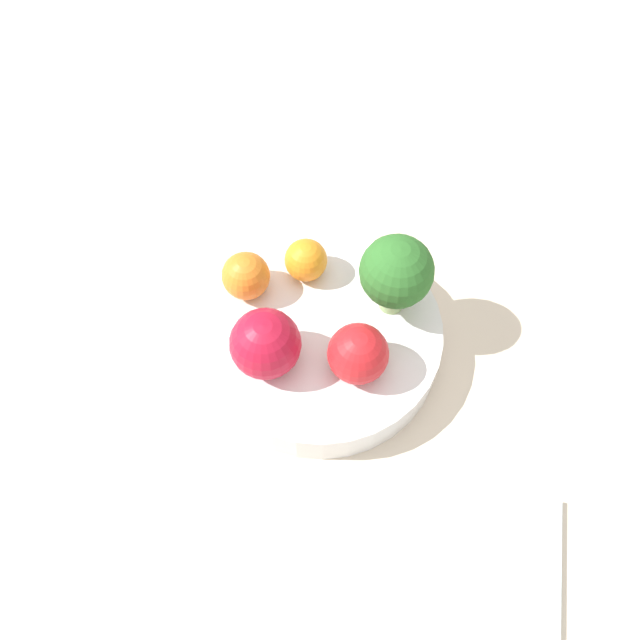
% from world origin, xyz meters
% --- Properties ---
extents(ground_plane, '(6.00, 6.00, 0.00)m').
position_xyz_m(ground_plane, '(0.00, 0.00, 0.00)').
color(ground_plane, gray).
extents(table_surface, '(1.20, 1.20, 0.02)m').
position_xyz_m(table_surface, '(0.00, 0.00, 0.01)').
color(table_surface, beige).
rests_on(table_surface, ground_plane).
extents(bowl, '(0.20, 0.20, 0.03)m').
position_xyz_m(bowl, '(0.00, 0.00, 0.04)').
color(bowl, white).
rests_on(bowl, table_surface).
extents(broccoli, '(0.06, 0.06, 0.07)m').
position_xyz_m(broccoli, '(-0.01, 0.06, 0.10)').
color(broccoli, '#99C17A').
rests_on(broccoli, bowl).
extents(apple_red, '(0.05, 0.05, 0.05)m').
position_xyz_m(apple_red, '(0.02, -0.05, 0.08)').
color(apple_red, '#B7142D').
rests_on(apple_red, bowl).
extents(apple_green, '(0.05, 0.05, 0.05)m').
position_xyz_m(apple_green, '(0.04, 0.02, 0.08)').
color(apple_green, red).
rests_on(apple_green, bowl).
extents(orange_front, '(0.04, 0.04, 0.04)m').
position_xyz_m(orange_front, '(-0.05, -0.05, 0.07)').
color(orange_front, orange).
rests_on(orange_front, bowl).
extents(orange_back, '(0.04, 0.04, 0.04)m').
position_xyz_m(orange_back, '(-0.05, -0.00, 0.07)').
color(orange_back, orange).
rests_on(orange_back, bowl).
extents(napkin, '(0.16, 0.16, 0.01)m').
position_xyz_m(napkin, '(0.20, 0.06, 0.02)').
color(napkin, silver).
rests_on(napkin, table_surface).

